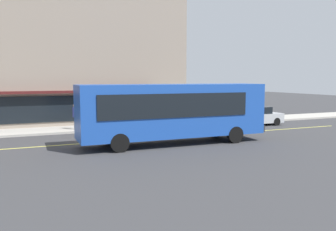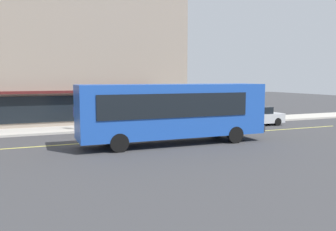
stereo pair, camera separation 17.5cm
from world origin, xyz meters
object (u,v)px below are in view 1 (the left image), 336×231
Objects in this scene: bus at (174,110)px; pedestrian_waiting at (75,114)px; car_silver at (256,116)px; traffic_light at (177,95)px.

bus is 6.03× the size of pedestrian_waiting.
bus is 2.58× the size of car_silver.
bus is 8.60m from pedestrian_waiting.
traffic_light is 1.73× the size of pedestrian_waiting.
bus is 3.49× the size of traffic_light.
car_silver is 14.33m from pedestrian_waiting.
bus is at bearing -152.82° from car_silver.
traffic_light is at bearing 161.95° from car_silver.
bus reaches higher than car_silver.
bus is 7.67m from traffic_light.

